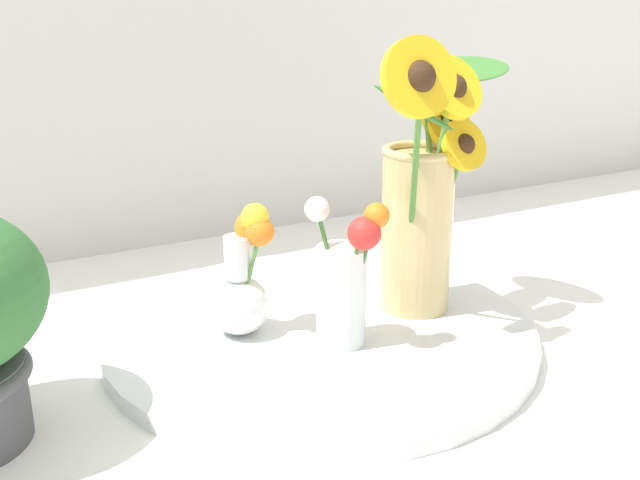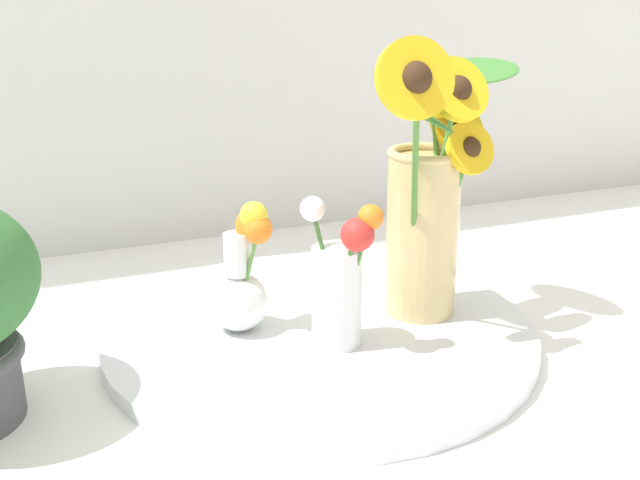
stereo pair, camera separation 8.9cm
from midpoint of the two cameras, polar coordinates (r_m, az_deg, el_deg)
The scene contains 5 objects.
ground_plane at distance 0.90m, azimuth -1.29°, elevation -8.98°, with size 6.00×6.00×0.00m, color white.
serving_tray at distance 0.93m, azimuth -2.74°, elevation -7.13°, with size 0.53×0.53×0.02m.
mason_jar_sunflowers at distance 0.93m, azimuth 5.13°, elevation 3.33°, with size 0.24×0.20×0.36m.
vase_small_center at distance 0.85m, azimuth -1.16°, elevation -3.08°, with size 0.08×0.08×0.18m.
vase_bulb_right at distance 0.89m, azimuth -8.72°, elevation -3.14°, with size 0.08×0.07×0.16m.
Camera 1 is at (-0.40, -0.69, 0.42)m, focal length 42.00 mm.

